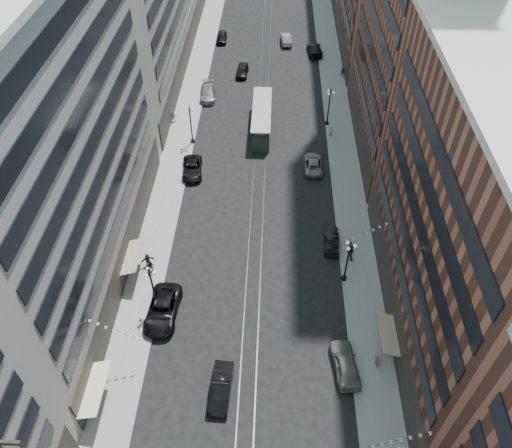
# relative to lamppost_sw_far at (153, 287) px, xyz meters

# --- Properties ---
(ground) EXTENTS (220.00, 220.00, 0.00)m
(ground) POSITION_rel_lamppost_sw_far_xyz_m (9.20, 32.00, -3.10)
(ground) COLOR black
(ground) RESTS_ON ground
(sidewalk_west) EXTENTS (4.00, 180.00, 0.15)m
(sidewalk_west) POSITION_rel_lamppost_sw_far_xyz_m (-1.80, 42.00, -3.02)
(sidewalk_west) COLOR gray
(sidewalk_west) RESTS_ON ground
(sidewalk_east) EXTENTS (4.00, 180.00, 0.15)m
(sidewalk_east) POSITION_rel_lamppost_sw_far_xyz_m (20.20, 42.00, -3.02)
(sidewalk_east) COLOR gray
(sidewalk_east) RESTS_ON ground
(rail_west) EXTENTS (0.12, 180.00, 0.02)m
(rail_west) POSITION_rel_lamppost_sw_far_xyz_m (8.50, 42.00, -3.09)
(rail_west) COLOR #2D2D33
(rail_west) RESTS_ON ground
(rail_east) EXTENTS (0.12, 180.00, 0.02)m
(rail_east) POSITION_rel_lamppost_sw_far_xyz_m (9.90, 42.00, -3.09)
(rail_east) COLOR #2D2D33
(rail_east) RESTS_ON ground
(building_west_mid) EXTENTS (8.00, 36.00, 28.00)m
(building_west_mid) POSITION_rel_lamppost_sw_far_xyz_m (-7.80, 5.00, 10.90)
(building_west_mid) COLOR gray
(building_west_mid) RESTS_ON ground
(building_east_mid) EXTENTS (8.00, 30.00, 24.00)m
(building_east_mid) POSITION_rel_lamppost_sw_far_xyz_m (26.20, -0.00, 8.90)
(building_east_mid) COLOR brown
(building_east_mid) RESTS_ON ground
(lamppost_sw_far) EXTENTS (1.03, 1.14, 5.52)m
(lamppost_sw_far) POSITION_rel_lamppost_sw_far_xyz_m (0.00, 0.00, 0.00)
(lamppost_sw_far) COLOR black
(lamppost_sw_far) RESTS_ON sidewalk_west
(lamppost_sw_mid) EXTENTS (1.03, 1.14, 5.52)m
(lamppost_sw_mid) POSITION_rel_lamppost_sw_far_xyz_m (0.00, 27.00, 0.00)
(lamppost_sw_mid) COLOR black
(lamppost_sw_mid) RESTS_ON sidewalk_west
(lamppost_se_far) EXTENTS (1.03, 1.14, 5.52)m
(lamppost_se_far) POSITION_rel_lamppost_sw_far_xyz_m (18.40, 4.00, 0.00)
(lamppost_se_far) COLOR black
(lamppost_se_far) RESTS_ON sidewalk_east
(lamppost_se_mid) EXTENTS (1.03, 1.14, 5.52)m
(lamppost_se_mid) POSITION_rel_lamppost_sw_far_xyz_m (18.40, 32.00, 0.00)
(lamppost_se_mid) COLOR black
(lamppost_se_mid) RESTS_ON sidewalk_east
(streetcar) EXTENTS (2.54, 11.48, 3.18)m
(streetcar) POSITION_rel_lamppost_sw_far_xyz_m (9.20, 30.77, -1.63)
(streetcar) COLOR #203326
(streetcar) RESTS_ON ground
(car_2) EXTENTS (3.09, 6.22, 1.70)m
(car_2) POSITION_rel_lamppost_sw_far_xyz_m (0.80, -0.95, -2.25)
(car_2) COLOR black
(car_2) RESTS_ON ground
(car_4) EXTENTS (2.63, 5.20, 1.70)m
(car_4) POSITION_rel_lamppost_sw_far_xyz_m (17.60, -5.94, -2.25)
(car_4) COLOR #67665C
(car_4) RESTS_ON ground
(car_5) EXTENTS (1.93, 4.87, 1.58)m
(car_5) POSITION_rel_lamppost_sw_far_xyz_m (7.00, -8.57, -2.31)
(car_5) COLOR black
(car_5) RESTS_ON ground
(pedestrian_2) EXTENTS (0.86, 0.63, 1.58)m
(pedestrian_2) POSITION_rel_lamppost_sw_far_xyz_m (-1.28, 4.23, -2.16)
(pedestrian_2) COLOR black
(pedestrian_2) RESTS_ON sidewalk_west
(pedestrian_4) EXTENTS (0.70, 0.97, 1.51)m
(pedestrian_4) POSITION_rel_lamppost_sw_far_xyz_m (20.42, -5.63, -2.19)
(pedestrian_4) COLOR gray
(pedestrian_4) RESTS_ON sidewalk_east
(car_7) EXTENTS (2.88, 5.36, 1.43)m
(car_7) POSITION_rel_lamppost_sw_far_xyz_m (0.80, 20.57, -2.38)
(car_7) COLOR black
(car_7) RESTS_ON ground
(car_8) EXTENTS (2.59, 5.58, 1.58)m
(car_8) POSITION_rel_lamppost_sw_far_xyz_m (0.80, 38.72, -2.31)
(car_8) COLOR slate
(car_8) RESTS_ON ground
(car_9) EXTENTS (1.81, 4.37, 1.48)m
(car_9) POSITION_rel_lamppost_sw_far_xyz_m (1.23, 57.97, -2.36)
(car_9) COLOR black
(car_9) RESTS_ON ground
(car_10) EXTENTS (1.69, 4.33, 1.40)m
(car_10) POSITION_rel_lamppost_sw_far_xyz_m (17.40, 8.83, -2.39)
(car_10) COLOR black
(car_10) RESTS_ON ground
(car_11) EXTENTS (2.31, 4.98, 1.38)m
(car_11) POSITION_rel_lamppost_sw_far_xyz_m (16.00, 22.13, -2.40)
(car_11) COLOR gray
(car_11) RESTS_ON ground
(car_12) EXTENTS (2.74, 5.74, 1.61)m
(car_12) POSITION_rel_lamppost_sw_far_xyz_m (17.60, 53.73, -2.29)
(car_12) COLOR black
(car_12) RESTS_ON ground
(car_13) EXTENTS (2.05, 4.56, 1.52)m
(car_13) POSITION_rel_lamppost_sw_far_xyz_m (5.61, 45.90, -2.34)
(car_13) COLOR black
(car_13) RESTS_ON ground
(car_14) EXTENTS (2.08, 4.86, 1.56)m
(car_14) POSITION_rel_lamppost_sw_far_xyz_m (12.75, 57.50, -2.32)
(car_14) COLOR slate
(car_14) RESTS_ON ground
(pedestrian_5) EXTENTS (1.48, 0.92, 1.54)m
(pedestrian_5) POSITION_rel_lamppost_sw_far_xyz_m (-1.80, 5.12, -2.18)
(pedestrian_5) COLOR black
(pedestrian_5) RESTS_ON sidewalk_west
(pedestrian_6) EXTENTS (0.89, 0.41, 1.51)m
(pedestrian_6) POSITION_rel_lamppost_sw_far_xyz_m (-3.30, 31.92, -2.19)
(pedestrian_6) COLOR #A8A28B
(pedestrian_6) RESTS_ON sidewalk_west
(pedestrian_7) EXTENTS (1.06, 0.98, 1.93)m
(pedestrian_7) POSITION_rel_lamppost_sw_far_xyz_m (19.22, 6.81, -1.98)
(pedestrian_7) COLOR black
(pedestrian_7) RESTS_ON sidewalk_east
(pedestrian_8) EXTENTS (0.74, 0.65, 1.71)m
(pedestrian_8) POSITION_rel_lamppost_sw_far_xyz_m (18.70, 29.03, -2.09)
(pedestrian_8) COLOR #BAAE9A
(pedestrian_8) RESTS_ON sidewalk_east
(pedestrian_9) EXTENTS (1.11, 0.62, 1.62)m
(pedestrian_9) POSITION_rel_lamppost_sw_far_xyz_m (21.70, 45.50, -2.14)
(pedestrian_9) COLOR black
(pedestrian_9) RESTS_ON sidewalk_east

